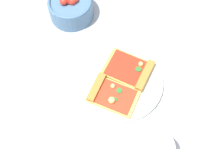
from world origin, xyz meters
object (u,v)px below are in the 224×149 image
pizza_slice_near (110,94)px  pizza_slice_far (132,70)px  plate (121,82)px  salad_bowl (71,7)px

pizza_slice_near → pizza_slice_far: pizza_slice_near is taller
pizza_slice_far → plate: bearing=97.9°
plate → salad_bowl: 0.28m
plate → pizza_slice_near: pizza_slice_near is taller
pizza_slice_near → pizza_slice_far: bearing=-78.3°
pizza_slice_far → salad_bowl: bearing=2.4°
pizza_slice_near → salad_bowl: salad_bowl is taller
plate → salad_bowl: bearing=-6.0°
pizza_slice_near → salad_bowl: bearing=-14.9°
salad_bowl → plate: bearing=174.0°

